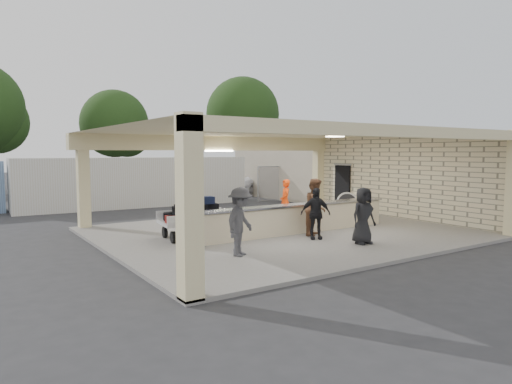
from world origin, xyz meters
TOP-DOWN VIEW (x-y plane):
  - ground at (0.00, 0.00)m, footprint 120.00×120.00m
  - pavilion at (0.21, 0.66)m, footprint 12.01×10.00m
  - baggage_counter at (0.00, -0.50)m, footprint 8.20×0.58m
  - luggage_cart at (-3.08, 0.55)m, footprint 2.39×1.67m
  - drum_fan at (4.84, 1.79)m, footprint 0.86×0.80m
  - baggage_handler at (1.23, 1.49)m, footprint 0.55×0.70m
  - passenger_a at (0.42, -1.21)m, footprint 0.98×0.84m
  - passenger_b at (-0.02, -1.70)m, footprint 1.00×0.73m
  - passenger_c at (-3.20, -2.38)m, footprint 1.21×0.99m
  - passenger_d at (0.67, -3.05)m, footprint 0.84×0.37m
  - car_white_a at (8.18, 13.17)m, footprint 5.43×3.02m
  - car_white_b at (13.77, 14.29)m, footprint 4.84×2.29m
  - car_dark at (4.71, 15.09)m, footprint 4.17×1.59m
  - container_white at (-1.44, 10.90)m, footprint 11.88×2.89m
  - fence at (11.00, 9.00)m, footprint 12.06×0.06m
  - tree_mid at (2.32, 26.16)m, footprint 6.00×5.60m
  - tree_right at (14.32, 25.16)m, footprint 7.20×7.00m
  - adjacent_building at (9.50, 10.00)m, footprint 6.00×8.00m

SIDE VIEW (x-z plane):
  - ground at x=0.00m, z-range 0.00..0.00m
  - baggage_counter at x=0.00m, z-range 0.10..1.08m
  - drum_fan at x=4.84m, z-range 0.13..1.12m
  - car_dark at x=4.71m, z-range 0.00..1.38m
  - car_white_b at x=13.77m, z-range 0.00..1.47m
  - car_white_a at x=8.18m, z-range 0.00..1.48m
  - luggage_cart at x=-3.08m, z-range 0.15..1.45m
  - passenger_b at x=-0.02m, z-range 0.10..1.72m
  - baggage_handler at x=1.23m, z-range 0.10..1.78m
  - passenger_d at x=0.67m, z-range 0.10..1.79m
  - passenger_c at x=-3.20m, z-range 0.10..1.92m
  - passenger_a at x=0.42m, z-range 0.10..1.97m
  - fence at x=11.00m, z-range 0.04..2.07m
  - container_white at x=-1.44m, z-range 0.00..2.55m
  - pavilion at x=0.21m, z-range -0.43..3.12m
  - adjacent_building at x=9.50m, z-range 0.00..3.20m
  - tree_mid at x=2.32m, z-range 0.96..8.96m
  - tree_right at x=14.32m, z-range 1.21..11.21m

